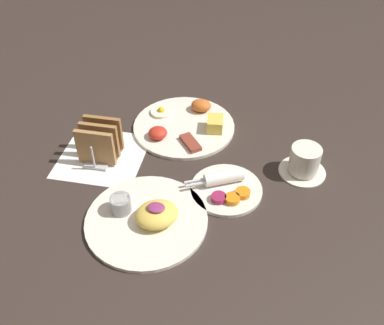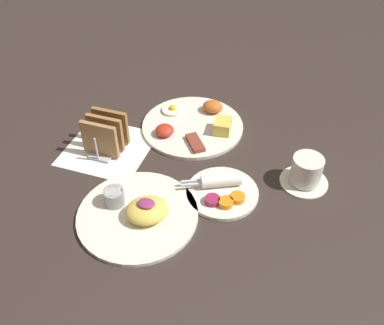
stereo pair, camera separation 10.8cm
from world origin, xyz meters
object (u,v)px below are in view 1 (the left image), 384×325
object	(u,v)px
plate_foreground	(147,217)
coffee_cup	(304,162)
plate_condiments	(226,188)
toast_rack	(100,141)
plate_breakfast	(185,125)

from	to	relation	value
plate_foreground	coffee_cup	world-z (taller)	coffee_cup
plate_condiments	toast_rack	distance (m)	0.35
toast_rack	coffee_cup	size ratio (longest dim) A/B	0.97
plate_condiments	coffee_cup	bearing A→B (deg)	29.70
toast_rack	coffee_cup	bearing A→B (deg)	4.19
plate_condiments	plate_foreground	world-z (taller)	plate_foreground
plate_breakfast	plate_foreground	world-z (taller)	plate_foreground
plate_foreground	toast_rack	size ratio (longest dim) A/B	2.42
plate_foreground	coffee_cup	distance (m)	0.42
plate_condiments	coffee_cup	world-z (taller)	coffee_cup
plate_condiments	coffee_cup	size ratio (longest dim) A/B	1.59
plate_foreground	toast_rack	distance (m)	0.27
plate_foreground	coffee_cup	xyz separation A→B (m)	(0.35, 0.23, 0.02)
plate_condiments	coffee_cup	xyz separation A→B (m)	(0.18, 0.10, 0.03)
toast_rack	coffee_cup	distance (m)	0.53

